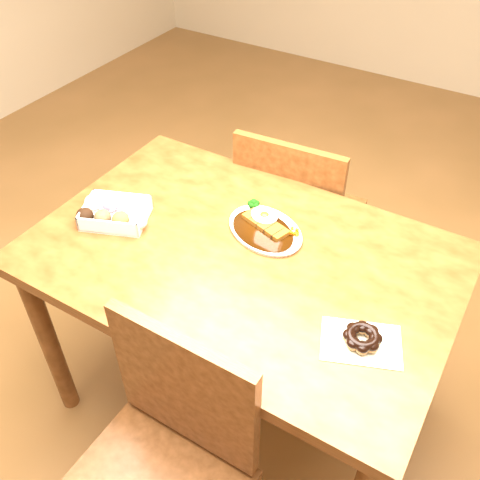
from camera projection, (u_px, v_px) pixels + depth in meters
The scene contains 7 objects.
ground at pixel (241, 398), 2.02m from camera, with size 6.00×6.00×0.00m, color brown.
table at pixel (241, 277), 1.59m from camera, with size 1.20×0.80×0.75m.
chair_far at pixel (296, 217), 2.07m from camera, with size 0.45×0.45×0.87m.
chair_near at pixel (161, 471), 1.32m from camera, with size 0.42×0.42×0.87m.
katsu_curry_plate at pixel (265, 227), 1.59m from camera, with size 0.30×0.26×0.05m.
donut_box at pixel (114, 213), 1.62m from camera, with size 0.23×0.21×0.05m.
pon_de_ring at pixel (362, 338), 1.27m from camera, with size 0.23×0.19×0.04m.
Camera 1 is at (0.57, -0.96, 1.79)m, focal length 40.00 mm.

